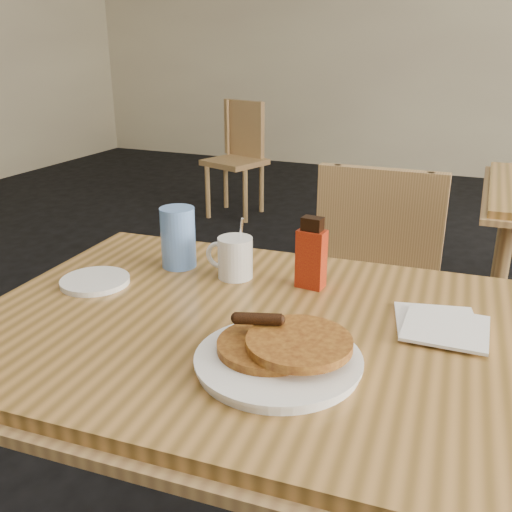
% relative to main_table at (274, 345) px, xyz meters
% --- Properties ---
extents(wall_back, '(8.00, 0.00, 8.00)m').
position_rel_main_table_xyz_m(wall_back, '(-0.06, 5.00, 0.69)').
color(wall_back, beige).
rests_on(wall_back, ground).
extents(main_table, '(1.23, 0.87, 0.75)m').
position_rel_main_table_xyz_m(main_table, '(0.00, 0.00, 0.00)').
color(main_table, '#A5733A').
rests_on(main_table, floor).
extents(chair_main_far, '(0.40, 0.41, 0.88)m').
position_rel_main_table_xyz_m(chair_main_far, '(0.02, 0.75, -0.18)').
color(chair_main_far, tan).
rests_on(chair_main_far, floor).
extents(chair_wall_extra, '(0.48, 0.49, 0.84)m').
position_rel_main_table_xyz_m(chair_wall_extra, '(-1.46, 3.00, -0.21)').
color(chair_wall_extra, tan).
rests_on(chair_wall_extra, floor).
extents(pancake_plate, '(0.27, 0.27, 0.07)m').
position_rel_main_table_xyz_m(pancake_plate, '(0.06, -0.13, 0.06)').
color(pancake_plate, white).
rests_on(pancake_plate, main_table).
extents(coffee_mug, '(0.11, 0.08, 0.15)m').
position_rel_main_table_xyz_m(coffee_mug, '(-0.17, 0.18, 0.09)').
color(coffee_mug, white).
rests_on(coffee_mug, main_table).
extents(syrup_bottle, '(0.06, 0.04, 0.16)m').
position_rel_main_table_xyz_m(syrup_bottle, '(0.01, 0.20, 0.12)').
color(syrup_bottle, maroon).
rests_on(syrup_bottle, main_table).
extents(napkin_stack, '(0.18, 0.19, 0.01)m').
position_rel_main_table_xyz_m(napkin_stack, '(0.29, 0.11, 0.05)').
color(napkin_stack, white).
rests_on(napkin_stack, main_table).
extents(blue_tumbler, '(0.09, 0.09, 0.14)m').
position_rel_main_table_xyz_m(blue_tumbler, '(-0.31, 0.19, 0.11)').
color(blue_tumbler, '#6191E5').
rests_on(blue_tumbler, main_table).
extents(side_saucer, '(0.17, 0.17, 0.01)m').
position_rel_main_table_xyz_m(side_saucer, '(-0.43, 0.03, 0.05)').
color(side_saucer, white).
rests_on(side_saucer, main_table).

